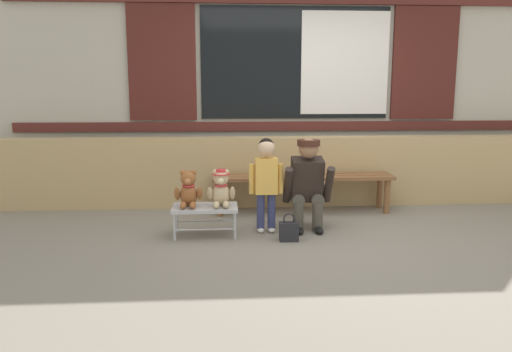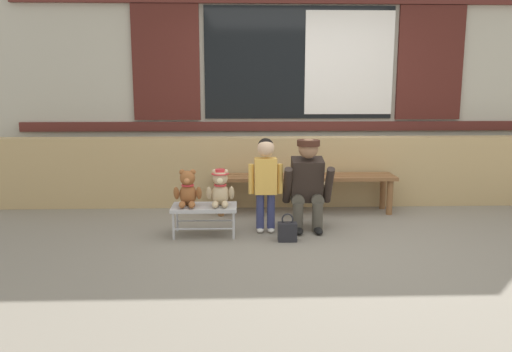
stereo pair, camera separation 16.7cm
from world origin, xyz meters
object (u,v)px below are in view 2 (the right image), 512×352
at_px(small_display_bench, 204,209).
at_px(adult_crouching, 308,184).
at_px(handbag_on_ground, 287,231).
at_px(teddy_bear_plain, 188,190).
at_px(teddy_bear_with_hat, 220,188).
at_px(child_standing, 266,175).
at_px(wooden_bench_long, 305,181).

relative_size(small_display_bench, adult_crouching, 0.67).
bearing_deg(handbag_on_ground, small_display_bench, 164.24).
distance_m(small_display_bench, handbag_on_ground, 0.85).
relative_size(teddy_bear_plain, teddy_bear_with_hat, 1.00).
relative_size(small_display_bench, child_standing, 0.67).
relative_size(small_display_bench, handbag_on_ground, 2.35).
distance_m(teddy_bear_plain, handbag_on_ground, 1.06).
height_order(small_display_bench, child_standing, child_standing).
distance_m(teddy_bear_plain, teddy_bear_with_hat, 0.32).
height_order(teddy_bear_plain, teddy_bear_with_hat, same).
height_order(teddy_bear_with_hat, adult_crouching, adult_crouching).
relative_size(wooden_bench_long, handbag_on_ground, 7.72).
bearing_deg(small_display_bench, child_standing, 8.06).
distance_m(wooden_bench_long, handbag_on_ground, 1.18).
relative_size(wooden_bench_long, teddy_bear_with_hat, 5.78).
bearing_deg(child_standing, teddy_bear_plain, -173.70).
xyz_separation_m(child_standing, adult_crouching, (0.44, 0.08, -0.11)).
distance_m(teddy_bear_with_hat, child_standing, 0.48).
height_order(teddy_bear_plain, child_standing, child_standing).
distance_m(teddy_bear_with_hat, adult_crouching, 0.91).
bearing_deg(teddy_bear_plain, wooden_bench_long, 34.81).
xyz_separation_m(small_display_bench, teddy_bear_with_hat, (0.16, 0.00, 0.21)).
distance_m(teddy_bear_plain, adult_crouching, 1.22).
bearing_deg(teddy_bear_with_hat, teddy_bear_plain, -179.87).
bearing_deg(wooden_bench_long, teddy_bear_with_hat, -137.11).
bearing_deg(adult_crouching, wooden_bench_long, 85.40).
bearing_deg(teddy_bear_with_hat, child_standing, 10.59).
relative_size(teddy_bear_with_hat, handbag_on_ground, 1.34).
bearing_deg(teddy_bear_plain, child_standing, 6.30).
xyz_separation_m(small_display_bench, handbag_on_ground, (0.81, -0.23, -0.17)).
xyz_separation_m(wooden_bench_long, teddy_bear_plain, (-1.27, -0.88, 0.09)).
xyz_separation_m(small_display_bench, teddy_bear_plain, (-0.16, 0.00, 0.20)).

